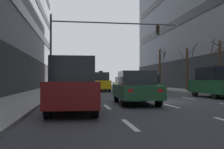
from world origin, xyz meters
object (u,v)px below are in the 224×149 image
Objects in this scene: taxi_driving_1 at (122,83)px; street_tree_1 at (219,65)px; car_driving_0 at (98,83)px; taxi_driving_6 at (101,82)px; car_driving_3 at (72,84)px; traffic_signal_0 at (91,39)px; car_driving_4 at (136,88)px; car_parked_2 at (215,83)px; car_driving_5 at (73,86)px; street_tree_2 at (160,68)px; street_tree_0 at (187,68)px; car_driving_2 at (147,85)px.

street_tree_1 is (5.85, -13.69, 1.74)m from taxi_driving_1.
taxi_driving_6 is at bearing -91.98° from car_driving_0.
traffic_signal_0 is at bearing -78.11° from car_driving_3.
car_parked_2 is at bearing 30.70° from car_driving_4.
street_tree_1 is at bearing -14.80° from traffic_signal_0.
car_driving_0 is at bearing 45.18° from car_driving_3.
taxi_driving_6 is (3.08, 19.00, -0.00)m from car_driving_5.
traffic_signal_0 reaches higher than taxi_driving_6.
street_tree_2 reaches higher than street_tree_1.
car_parked_2 is 10.07m from street_tree_0.
street_tree_0 is (12.39, 16.92, 1.53)m from car_driving_5.
traffic_signal_0 is (-1.65, 10.08, 4.15)m from car_driving_4.
car_driving_4 is at bearing -90.01° from car_driving_0.
street_tree_0 is at bearing -40.73° from car_driving_0.
taxi_driving_6 is (-3.42, -5.13, 0.22)m from taxi_driving_1.
traffic_signal_0 reaches higher than car_parked_2.
car_parked_2 is 11.10m from traffic_signal_0.
street_tree_0 is (10.76, 3.64, -2.42)m from traffic_signal_0.
car_driving_5 is at bearing -135.67° from car_driving_4.
car_driving_5 is (-3.28, -24.76, 0.25)m from car_driving_0.
car_driving_5 is at bearing -89.77° from car_driving_3.
taxi_driving_1 is 0.79× the size of street_tree_2.
car_driving_0 is 17.04m from street_tree_1.
traffic_signal_0 reaches higher than car_driving_2.
car_driving_5 reaches higher than car_driving_3.
car_driving_5 is 0.91× the size of street_tree_1.
street_tree_1 reaches higher than taxi_driving_6.
car_driving_2 is at bearing 61.57° from car_driving_5.
taxi_driving_1 is at bearing -162.04° from street_tree_2.
car_driving_3 is at bearing 125.65° from car_parked_2.
street_tree_1 is at bearing -41.34° from car_driving_3.
car_driving_5 is (-3.27, -3.20, 0.20)m from car_driving_4.
car_driving_0 is 24.98m from car_driving_5.
car_parked_2 reaches higher than car_driving_2.
street_tree_0 is at bearing -19.70° from car_driving_3.
car_driving_5 reaches higher than car_driving_2.
car_driving_3 is 17.42m from car_parked_2.
street_tree_0 is (6.05, 5.22, 1.76)m from car_driving_2.
car_driving_2 is at bearing -18.50° from traffic_signal_0.
car_driving_2 reaches higher than car_driving_0.
street_tree_2 is (0.02, 9.13, 0.46)m from street_tree_0.
taxi_driving_1 reaches higher than car_driving_4.
car_driving_2 is 0.39× the size of traffic_signal_0.
taxi_driving_6 is at bearing -142.93° from street_tree_2.
taxi_driving_1 is 1.01× the size of car_driving_2.
traffic_signal_0 is (1.62, 13.28, 3.95)m from car_driving_5.
car_parked_2 is (6.79, 4.03, 0.23)m from car_driving_4.
taxi_driving_6 is at bearing 120.71° from car_parked_2.
car_driving_5 is (-6.50, -24.13, 0.22)m from taxi_driving_1.
car_driving_0 is at bearing 122.36° from street_tree_1.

